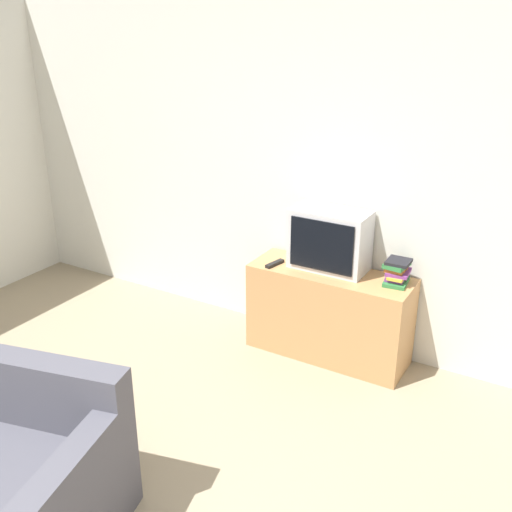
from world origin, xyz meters
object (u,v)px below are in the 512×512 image
at_px(tv_stand, 329,314).
at_px(remote_on_stand, 275,264).
at_px(television, 330,240).
at_px(book_stack, 397,272).

height_order(tv_stand, remote_on_stand, remote_on_stand).
height_order(television, book_stack, television).
bearing_deg(book_stack, television, -179.34).
relative_size(television, book_stack, 2.40).
height_order(tv_stand, television, television).
height_order(television, remote_on_stand, television).
relative_size(tv_stand, book_stack, 5.15).
bearing_deg(remote_on_stand, tv_stand, 12.56).
height_order(tv_stand, book_stack, book_stack).
bearing_deg(tv_stand, remote_on_stand, -167.44).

